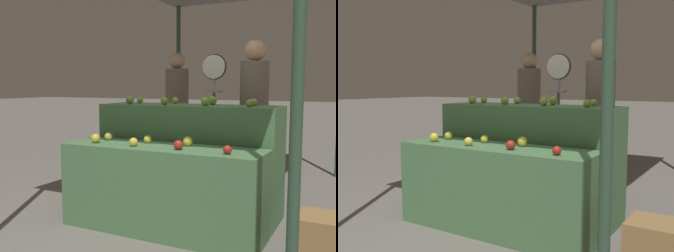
# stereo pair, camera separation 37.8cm
# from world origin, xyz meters

# --- Properties ---
(ground_plane) EXTENTS (60.00, 60.00, 0.00)m
(ground_plane) POSITION_xyz_m (0.00, 0.00, 0.00)
(ground_plane) COLOR slate
(display_counter_front) EXTENTS (1.84, 0.55, 0.78)m
(display_counter_front) POSITION_xyz_m (0.00, 0.00, 0.39)
(display_counter_front) COLOR #4C7A4C
(display_counter_front) RESTS_ON ground_plane
(display_counter_back) EXTENTS (1.84, 0.55, 1.12)m
(display_counter_back) POSITION_xyz_m (0.00, 0.60, 0.56)
(display_counter_back) COLOR #4C7A4C
(display_counter_back) RESTS_ON ground_plane
(apple_front_0) EXTENTS (0.09, 0.09, 0.09)m
(apple_front_0) POSITION_xyz_m (-0.65, -0.10, 0.82)
(apple_front_0) COLOR gold
(apple_front_0) RESTS_ON display_counter_front
(apple_front_1) EXTENTS (0.08, 0.08, 0.08)m
(apple_front_1) POSITION_xyz_m (-0.22, -0.11, 0.82)
(apple_front_1) COLOR yellow
(apple_front_1) RESTS_ON display_counter_front
(apple_front_2) EXTENTS (0.08, 0.08, 0.08)m
(apple_front_2) POSITION_xyz_m (0.21, -0.10, 0.82)
(apple_front_2) COLOR #AD281E
(apple_front_2) RESTS_ON display_counter_front
(apple_front_3) EXTENTS (0.07, 0.07, 0.07)m
(apple_front_3) POSITION_xyz_m (0.65, -0.12, 0.81)
(apple_front_3) COLOR #AD281E
(apple_front_3) RESTS_ON display_counter_front
(apple_front_4) EXTENTS (0.08, 0.08, 0.08)m
(apple_front_4) POSITION_xyz_m (-0.65, 0.10, 0.82)
(apple_front_4) COLOR gold
(apple_front_4) RESTS_ON display_counter_front
(apple_front_5) EXTENTS (0.07, 0.07, 0.07)m
(apple_front_5) POSITION_xyz_m (-0.21, 0.11, 0.82)
(apple_front_5) COLOR gold
(apple_front_5) RESTS_ON display_counter_front
(apple_front_6) EXTENTS (0.09, 0.09, 0.09)m
(apple_front_6) POSITION_xyz_m (0.20, 0.11, 0.82)
(apple_front_6) COLOR gold
(apple_front_6) RESTS_ON display_counter_front
(apple_back_0) EXTENTS (0.09, 0.09, 0.09)m
(apple_back_0) POSITION_xyz_m (-0.64, 0.49, 1.17)
(apple_back_0) COLOR #7AA338
(apple_back_0) RESTS_ON display_counter_back
(apple_back_1) EXTENTS (0.08, 0.08, 0.08)m
(apple_back_1) POSITION_xyz_m (-0.22, 0.49, 1.16)
(apple_back_1) COLOR #7AA338
(apple_back_1) RESTS_ON display_counter_back
(apple_back_2) EXTENTS (0.09, 0.09, 0.09)m
(apple_back_2) POSITION_xyz_m (0.22, 0.48, 1.16)
(apple_back_2) COLOR #84AD3D
(apple_back_2) RESTS_ON display_counter_back
(apple_back_3) EXTENTS (0.07, 0.07, 0.07)m
(apple_back_3) POSITION_xyz_m (0.66, 0.48, 1.16)
(apple_back_3) COLOR #7AA338
(apple_back_3) RESTS_ON display_counter_back
(apple_back_4) EXTENTS (0.07, 0.07, 0.07)m
(apple_back_4) POSITION_xyz_m (-0.64, 0.71, 1.16)
(apple_back_4) COLOR #84AD3D
(apple_back_4) RESTS_ON display_counter_back
(apple_back_5) EXTENTS (0.07, 0.07, 0.07)m
(apple_back_5) POSITION_xyz_m (-0.21, 0.71, 1.16)
(apple_back_5) COLOR #8EB247
(apple_back_5) RESTS_ON display_counter_back
(apple_back_6) EXTENTS (0.09, 0.09, 0.09)m
(apple_back_6) POSITION_xyz_m (0.22, 0.70, 1.17)
(apple_back_6) COLOR #7AA338
(apple_back_6) RESTS_ON display_counter_back
(apple_back_7) EXTENTS (0.07, 0.07, 0.07)m
(apple_back_7) POSITION_xyz_m (0.64, 0.71, 1.16)
(apple_back_7) COLOR #8EB247
(apple_back_7) RESTS_ON display_counter_back
(produce_scale) EXTENTS (0.29, 0.20, 1.67)m
(produce_scale) POSITION_xyz_m (0.06, 1.14, 1.22)
(produce_scale) COLOR #99999E
(produce_scale) RESTS_ON ground_plane
(person_vendor_at_scale) EXTENTS (0.36, 0.36, 1.83)m
(person_vendor_at_scale) POSITION_xyz_m (0.47, 1.38, 1.08)
(person_vendor_at_scale) COLOR #2D2D38
(person_vendor_at_scale) RESTS_ON ground_plane
(person_customer_left) EXTENTS (0.40, 0.40, 1.80)m
(person_customer_left) POSITION_xyz_m (-0.90, 2.19, 1.05)
(person_customer_left) COLOR #2D2D38
(person_customer_left) RESTS_ON ground_plane
(wooden_crate_side) EXTENTS (0.37, 0.37, 0.37)m
(wooden_crate_side) POSITION_xyz_m (1.38, -0.05, 0.18)
(wooden_crate_side) COLOR #9E7547
(wooden_crate_side) RESTS_ON ground_plane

